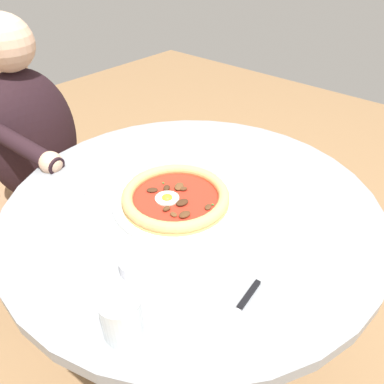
# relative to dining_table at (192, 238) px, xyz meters

# --- Properties ---
(ground_plane) EXTENTS (6.00, 6.00, 0.02)m
(ground_plane) POSITION_rel_dining_table_xyz_m (0.00, 0.00, -0.63)
(ground_plane) COLOR olive
(dining_table) EXTENTS (1.00, 1.00, 0.76)m
(dining_table) POSITION_rel_dining_table_xyz_m (0.00, 0.00, 0.00)
(dining_table) COLOR gray
(dining_table) RESTS_ON ground
(pizza_on_plate) EXTENTS (0.33, 0.33, 0.04)m
(pizza_on_plate) POSITION_rel_dining_table_xyz_m (0.03, 0.04, 0.16)
(pizza_on_plate) COLOR white
(pizza_on_plate) RESTS_ON dining_table
(water_glass) EXTENTS (0.07, 0.07, 0.09)m
(water_glass) POSITION_rel_dining_table_xyz_m (-0.16, 0.38, 0.18)
(water_glass) COLOR silver
(water_glass) RESTS_ON dining_table
(steak_knife) EXTENTS (0.03, 0.21, 0.01)m
(steak_knife) POSITION_rel_dining_table_xyz_m (-0.29, 0.19, 0.14)
(steak_knife) COLOR silver
(steak_knife) RESTS_ON dining_table
(ramekin_capers) EXTENTS (0.07, 0.07, 0.03)m
(ramekin_capers) POSITION_rel_dining_table_xyz_m (-0.07, 0.27, 0.16)
(ramekin_capers) COLOR white
(ramekin_capers) RESTS_ON dining_table
(fork_utensil) EXTENTS (0.16, 0.07, 0.00)m
(fork_utensil) POSITION_rel_dining_table_xyz_m (0.32, 0.20, 0.14)
(fork_utensil) COLOR #BCBCC1
(fork_utensil) RESTS_ON dining_table
(diner_person) EXTENTS (0.51, 0.37, 1.14)m
(diner_person) POSITION_rel_dining_table_xyz_m (0.74, 0.06, -0.11)
(diner_person) COLOR #282833
(diner_person) RESTS_ON ground
(cafe_chair_diner) EXTENTS (0.46, 0.46, 0.89)m
(cafe_chair_diner) POSITION_rel_dining_table_xyz_m (0.89, 0.07, -0.09)
(cafe_chair_diner) COLOR #957050
(cafe_chair_diner) RESTS_ON ground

